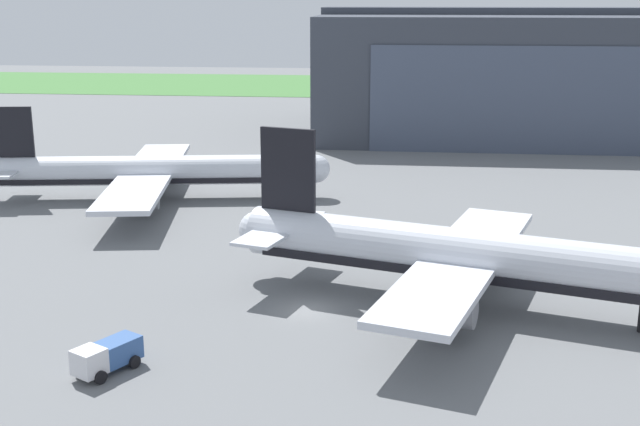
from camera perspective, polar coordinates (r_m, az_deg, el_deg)
ground_plane at (r=65.49m, az=-0.88°, el=-6.81°), size 440.00×440.00×0.00m
grass_field_strip at (r=227.97m, az=4.25°, el=8.78°), size 440.00×56.00×0.08m
maintenance_hangar at (r=153.32m, az=15.36°, el=9.27°), size 79.24×42.22×22.04m
airliner_near_left at (r=66.03m, az=10.52°, el=-3.06°), size 39.90×31.70×13.45m
airliner_far_right at (r=101.77m, az=-11.52°, el=2.83°), size 42.05×38.14×11.44m
fuel_bowser at (r=56.82m, az=-14.56°, el=-9.52°), size 3.93×5.02×2.13m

